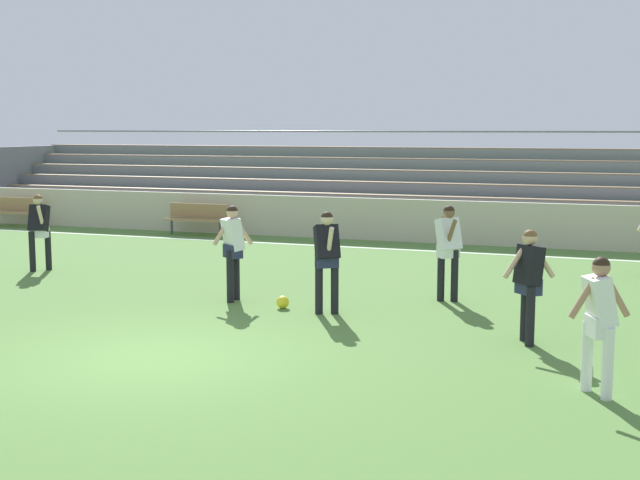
# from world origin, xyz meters

# --- Properties ---
(ground_plane) EXTENTS (160.00, 160.00, 0.00)m
(ground_plane) POSITION_xyz_m (0.00, 0.00, 0.00)
(ground_plane) COLOR #517A38
(field_line_sideline) EXTENTS (44.00, 0.12, 0.01)m
(field_line_sideline) POSITION_xyz_m (0.00, 11.15, 0.00)
(field_line_sideline) COLOR white
(field_line_sideline) RESTS_ON ground
(sideline_wall) EXTENTS (48.00, 0.16, 1.16)m
(sideline_wall) POSITION_xyz_m (0.00, 12.69, 0.58)
(sideline_wall) COLOR beige
(sideline_wall) RESTS_ON ground
(bleacher_stand) EXTENTS (27.93, 4.74, 2.97)m
(bleacher_stand) POSITION_xyz_m (-1.10, 15.90, 1.28)
(bleacher_stand) COLOR #897051
(bleacher_stand) RESTS_ON ground
(bench_near_bin) EXTENTS (1.80, 0.40, 0.90)m
(bench_near_bin) POSITION_xyz_m (-12.27, 12.07, 0.55)
(bench_near_bin) COLOR #99754C
(bench_near_bin) RESTS_ON ground
(bench_near_wall_gap) EXTENTS (1.80, 0.40, 0.90)m
(bench_near_wall_gap) POSITION_xyz_m (-5.76, 12.07, 0.55)
(bench_near_wall_gap) COLOR #99754C
(bench_near_wall_gap) RESTS_ON ground
(player_white_pressing_high) EXTENTS (0.66, 0.47, 1.71)m
(player_white_pressing_high) POSITION_xyz_m (-0.64, 3.81, 1.02)
(player_white_pressing_high) COLOR black
(player_white_pressing_high) RESTS_ON ground
(player_dark_deep_cover) EXTENTS (0.53, 0.62, 1.71)m
(player_dark_deep_cover) POSITION_xyz_m (1.28, 3.38, 1.02)
(player_dark_deep_cover) COLOR black
(player_dark_deep_cover) RESTS_ON ground
(player_white_trailing_run) EXTENTS (0.69, 0.48, 1.62)m
(player_white_trailing_run) POSITION_xyz_m (5.67, 0.31, 0.96)
(player_white_trailing_run) COLOR white
(player_white_trailing_run) RESTS_ON ground
(player_dark_overlapping) EXTENTS (0.44, 0.55, 1.65)m
(player_dark_overlapping) POSITION_xyz_m (-5.98, 5.36, 0.98)
(player_dark_overlapping) COLOR black
(player_dark_overlapping) RESTS_ON ground
(player_dark_wide_right) EXTENTS (0.72, 0.47, 1.64)m
(player_dark_wide_right) POSITION_xyz_m (4.64, 2.49, 0.98)
(player_dark_wide_right) COLOR black
(player_dark_wide_right) RESTS_ON ground
(player_white_challenging) EXTENTS (0.52, 0.61, 1.71)m
(player_white_challenging) POSITION_xyz_m (2.95, 5.10, 1.03)
(player_white_challenging) COLOR black
(player_white_challenging) RESTS_ON ground
(soccer_ball) EXTENTS (0.22, 0.22, 0.22)m
(soccer_ball) POSITION_xyz_m (0.43, 3.51, 0.11)
(soccer_ball) COLOR yellow
(soccer_ball) RESTS_ON ground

